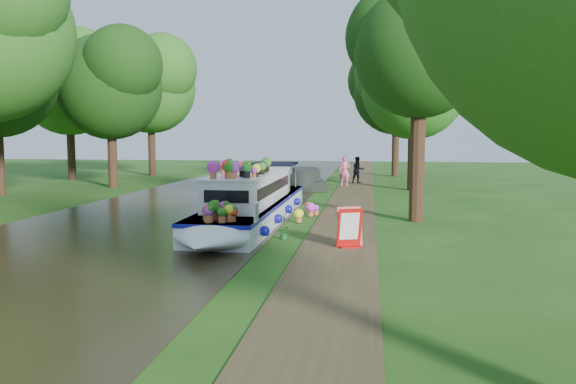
{
  "coord_description": "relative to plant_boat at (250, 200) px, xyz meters",
  "views": [
    {
      "loc": [
        2.06,
        -18.32,
        3.25
      ],
      "look_at": [
        -0.68,
        0.43,
        1.3
      ],
      "focal_mm": 35.0,
      "sensor_mm": 36.0,
      "label": 1
    }
  ],
  "objects": [
    {
      "name": "pedestrian_dark",
      "position": [
        3.53,
        17.33,
        0.05
      ],
      "size": [
        1.03,
        0.92,
        1.75
      ],
      "primitive_type": "imported",
      "rotation": [
        0.0,
        0.0,
        0.35
      ],
      "color": "black",
      "rests_on": "towpath"
    },
    {
      "name": "tree_far_d",
      "position": [
        -12.77,
        22.48,
        6.55
      ],
      "size": [
        8.05,
        7.7,
        10.85
      ],
      "color": "black",
      "rests_on": "ground"
    },
    {
      "name": "sandwich_board",
      "position": [
        3.76,
        -3.98,
        -0.31
      ],
      "size": [
        0.77,
        0.78,
        1.13
      ],
      "rotation": [
        0.0,
        0.0,
        0.35
      ],
      "color": "#A9110C",
      "rests_on": "towpath"
    },
    {
      "name": "canal_water",
      "position": [
        -3.75,
        -1.62,
        -0.84
      ],
      "size": [
        10.0,
        100.0,
        0.02
      ],
      "primitive_type": "cube",
      "color": "black",
      "rests_on": "ground"
    },
    {
      "name": "tree_far_c",
      "position": [
        -11.27,
        12.46,
        5.67
      ],
      "size": [
        7.13,
        6.82,
        9.59
      ],
      "color": "black",
      "rests_on": "ground"
    },
    {
      "name": "tree_near_mid",
      "position": [
        6.73,
        13.46,
        5.58
      ],
      "size": [
        6.9,
        6.6,
        9.4
      ],
      "color": "black",
      "rests_on": "ground"
    },
    {
      "name": "pedestrian_pink",
      "position": [
        2.75,
        15.26,
        0.12
      ],
      "size": [
        0.71,
        0.48,
        1.89
      ],
      "primitive_type": "imported",
      "rotation": [
        0.0,
        0.0,
        -0.04
      ],
      "color": "#CC548C",
      "rests_on": "towpath"
    },
    {
      "name": "second_boat",
      "position": [
        0.5,
        13.52,
        -0.36
      ],
      "size": [
        2.85,
        6.5,
        1.2
      ],
      "rotation": [
        0.0,
        0.0,
        0.2
      ],
      "color": "black",
      "rests_on": "canal_water"
    },
    {
      "name": "plant_boat",
      "position": [
        0.0,
        0.0,
        0.0
      ],
      "size": [
        2.29,
        13.52,
        2.25
      ],
      "color": "white",
      "rests_on": "canal_water"
    },
    {
      "name": "tree_far_h",
      "position": [
        -16.77,
        17.47,
        6.28
      ],
      "size": [
        7.82,
        7.48,
        10.49
      ],
      "color": "black",
      "rests_on": "ground"
    },
    {
      "name": "towpath",
      "position": [
        3.45,
        -1.62,
        -0.84
      ],
      "size": [
        2.2,
        100.0,
        0.03
      ],
      "primitive_type": "cube",
      "color": "#43361F",
      "rests_on": "ground"
    },
    {
      "name": "tree_near_far",
      "position": [
        6.23,
        24.47,
        6.2
      ],
      "size": [
        7.59,
        7.26,
        10.3
      ],
      "color": "black",
      "rests_on": "ground"
    },
    {
      "name": "ground",
      "position": [
        2.25,
        -1.62,
        -0.85
      ],
      "size": [
        100.0,
        100.0,
        0.0
      ],
      "primitive_type": "plane",
      "color": "#1E4912",
      "rests_on": "ground"
    },
    {
      "name": "tree_near_overhang",
      "position": [
        6.04,
        1.45,
        5.75
      ],
      "size": [
        5.52,
        5.28,
        8.99
      ],
      "color": "black",
      "rests_on": "ground"
    },
    {
      "name": "verge_plant",
      "position": [
        1.71,
        -2.96,
        -0.64
      ],
      "size": [
        0.44,
        0.4,
        0.43
      ],
      "primitive_type": "imported",
      "rotation": [
        0.0,
        0.0,
        -0.19
      ],
      "color": "#1F6825",
      "rests_on": "ground"
    }
  ]
}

